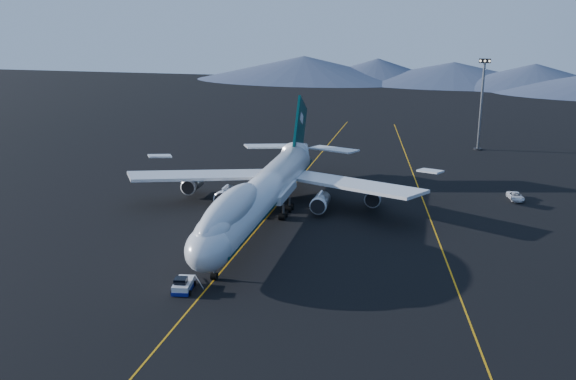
% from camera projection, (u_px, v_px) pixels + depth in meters
% --- Properties ---
extents(ground, '(500.00, 500.00, 0.00)m').
position_uv_depth(ground, '(263.00, 222.00, 118.35)').
color(ground, black).
rests_on(ground, ground).
extents(taxiway_line_main, '(0.25, 220.00, 0.01)m').
position_uv_depth(taxiway_line_main, '(263.00, 222.00, 118.35)').
color(taxiway_line_main, orange).
rests_on(taxiway_line_main, ground).
extents(taxiway_line_side, '(28.08, 198.09, 0.01)m').
position_uv_depth(taxiway_line_side, '(430.00, 217.00, 121.10)').
color(taxiway_line_side, orange).
rests_on(taxiway_line_side, ground).
extents(boeing_747, '(59.62, 72.43, 19.37)m').
position_uv_depth(boeing_747, '(262.00, 192.00, 116.78)').
color(boeing_747, silver).
rests_on(boeing_747, ground).
extents(pushback_tug, '(3.33, 5.12, 2.09)m').
position_uv_depth(pushback_tug, '(184.00, 286.00, 89.93)').
color(pushback_tug, silver).
rests_on(pushback_tug, ground).
extents(service_van, '(3.54, 5.92, 1.54)m').
position_uv_depth(service_van, '(515.00, 196.00, 131.94)').
color(service_van, white).
rests_on(service_van, ground).
extents(floodlight_mast, '(3.08, 2.31, 24.92)m').
position_uv_depth(floodlight_mast, '(481.00, 104.00, 174.85)').
color(floodlight_mast, black).
rests_on(floodlight_mast, ground).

